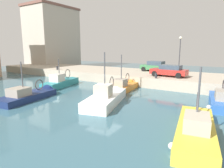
{
  "coord_description": "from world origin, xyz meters",
  "views": [
    {
      "loc": [
        -13.32,
        -9.28,
        4.54
      ],
      "look_at": [
        1.71,
        0.27,
        1.2
      ],
      "focal_mm": 30.8,
      "sensor_mm": 36.0,
      "label": 1
    }
  ],
  "objects_px": {
    "mooring_bollard_mid": "(57,68)",
    "quay_streetlamp": "(180,49)",
    "fishing_boat_yellow": "(195,133)",
    "fishing_boat_orange": "(124,89)",
    "fishing_boat_blue": "(223,103)",
    "mooring_bollard_south": "(156,76)",
    "parked_car_red": "(169,71)",
    "parked_car_green": "(155,66)",
    "fishing_boat_navy": "(31,97)",
    "fishing_boat_white": "(107,101)",
    "fishing_boat_teal": "(62,85)"
  },
  "relations": [
    {
      "from": "fishing_boat_blue",
      "to": "fishing_boat_orange",
      "type": "xyz_separation_m",
      "value": [
        0.63,
        9.57,
        -0.01
      ]
    },
    {
      "from": "fishing_boat_orange",
      "to": "mooring_bollard_mid",
      "type": "xyz_separation_m",
      "value": [
        2.47,
        13.26,
        1.36
      ]
    },
    {
      "from": "fishing_boat_teal",
      "to": "mooring_bollard_south",
      "type": "xyz_separation_m",
      "value": [
        4.5,
        -10.17,
        1.34
      ]
    },
    {
      "from": "parked_car_green",
      "to": "fishing_boat_white",
      "type": "bearing_deg",
      "value": -176.18
    },
    {
      "from": "parked_car_green",
      "to": "fishing_boat_teal",
      "type": "bearing_deg",
      "value": 144.09
    },
    {
      "from": "parked_car_green",
      "to": "mooring_bollard_south",
      "type": "distance_m",
      "value": 6.68
    },
    {
      "from": "fishing_boat_white",
      "to": "mooring_bollard_south",
      "type": "xyz_separation_m",
      "value": [
        7.63,
        -1.48,
        1.36
      ]
    },
    {
      "from": "fishing_boat_white",
      "to": "parked_car_red",
      "type": "relative_size",
      "value": 1.65
    },
    {
      "from": "fishing_boat_yellow",
      "to": "fishing_boat_orange",
      "type": "distance_m",
      "value": 11.62
    },
    {
      "from": "fishing_boat_yellow",
      "to": "mooring_bollard_south",
      "type": "height_order",
      "value": "fishing_boat_yellow"
    },
    {
      "from": "fishing_boat_teal",
      "to": "parked_car_green",
      "type": "xyz_separation_m",
      "value": [
        10.72,
        -7.76,
        1.82
      ]
    },
    {
      "from": "fishing_boat_orange",
      "to": "mooring_bollard_mid",
      "type": "relative_size",
      "value": 11.19
    },
    {
      "from": "fishing_boat_yellow",
      "to": "fishing_boat_white",
      "type": "distance_m",
      "value": 7.83
    },
    {
      "from": "fishing_boat_orange",
      "to": "parked_car_red",
      "type": "relative_size",
      "value": 1.44
    },
    {
      "from": "fishing_boat_yellow",
      "to": "fishing_boat_navy",
      "type": "bearing_deg",
      "value": 90.22
    },
    {
      "from": "fishing_boat_blue",
      "to": "parked_car_green",
      "type": "relative_size",
      "value": 1.53
    },
    {
      "from": "fishing_boat_orange",
      "to": "quay_streetlamp",
      "type": "xyz_separation_m",
      "value": [
        8.12,
        -3.84,
        4.34
      ]
    },
    {
      "from": "fishing_boat_white",
      "to": "fishing_boat_navy",
      "type": "bearing_deg",
      "value": 112.13
    },
    {
      "from": "fishing_boat_navy",
      "to": "mooring_bollard_south",
      "type": "distance_m",
      "value": 13.13
    },
    {
      "from": "fishing_boat_teal",
      "to": "quay_streetlamp",
      "type": "height_order",
      "value": "quay_streetlamp"
    },
    {
      "from": "fishing_boat_yellow",
      "to": "mooring_bollard_south",
      "type": "relative_size",
      "value": 12.95
    },
    {
      "from": "fishing_boat_blue",
      "to": "quay_streetlamp",
      "type": "relative_size",
      "value": 1.27
    },
    {
      "from": "mooring_bollard_south",
      "to": "mooring_bollard_mid",
      "type": "relative_size",
      "value": 1.0
    },
    {
      "from": "mooring_bollard_mid",
      "to": "quay_streetlamp",
      "type": "bearing_deg",
      "value": -71.72
    },
    {
      "from": "fishing_boat_teal",
      "to": "fishing_boat_orange",
      "type": "xyz_separation_m",
      "value": [
        2.03,
        -7.43,
        -0.02
      ]
    },
    {
      "from": "fishing_boat_blue",
      "to": "mooring_bollard_south",
      "type": "relative_size",
      "value": 11.19
    },
    {
      "from": "parked_car_red",
      "to": "quay_streetlamp",
      "type": "height_order",
      "value": "quay_streetlamp"
    },
    {
      "from": "fishing_boat_orange",
      "to": "parked_car_green",
      "type": "distance_m",
      "value": 8.89
    },
    {
      "from": "fishing_boat_orange",
      "to": "parked_car_red",
      "type": "xyz_separation_m",
      "value": [
        4.6,
        -3.59,
        1.8
      ]
    },
    {
      "from": "fishing_boat_yellow",
      "to": "fishing_boat_teal",
      "type": "relative_size",
      "value": 1.07
    },
    {
      "from": "fishing_boat_white",
      "to": "mooring_bollard_south",
      "type": "distance_m",
      "value": 7.89
    },
    {
      "from": "fishing_boat_teal",
      "to": "parked_car_green",
      "type": "relative_size",
      "value": 1.65
    },
    {
      "from": "fishing_boat_teal",
      "to": "fishing_boat_navy",
      "type": "bearing_deg",
      "value": -159.78
    },
    {
      "from": "fishing_boat_navy",
      "to": "mooring_bollard_south",
      "type": "bearing_deg",
      "value": -37.98
    },
    {
      "from": "mooring_bollard_south",
      "to": "fishing_boat_white",
      "type": "bearing_deg",
      "value": 169.01
    },
    {
      "from": "fishing_boat_white",
      "to": "parked_car_green",
      "type": "xyz_separation_m",
      "value": [
        13.85,
        0.92,
        1.85
      ]
    },
    {
      "from": "fishing_boat_orange",
      "to": "fishing_boat_white",
      "type": "bearing_deg",
      "value": -166.28
    },
    {
      "from": "mooring_bollard_mid",
      "to": "fishing_boat_orange",
      "type": "bearing_deg",
      "value": -100.57
    },
    {
      "from": "fishing_boat_yellow",
      "to": "parked_car_green",
      "type": "bearing_deg",
      "value": 26.77
    },
    {
      "from": "mooring_bollard_south",
      "to": "mooring_bollard_mid",
      "type": "xyz_separation_m",
      "value": [
        0.0,
        16.0,
        0.0
      ]
    },
    {
      "from": "fishing_boat_white",
      "to": "mooring_bollard_mid",
      "type": "relative_size",
      "value": 12.81
    },
    {
      "from": "fishing_boat_navy",
      "to": "fishing_boat_orange",
      "type": "xyz_separation_m",
      "value": [
        7.82,
        -5.3,
        0.01
      ]
    },
    {
      "from": "fishing_boat_teal",
      "to": "quay_streetlamp",
      "type": "bearing_deg",
      "value": -48.0
    },
    {
      "from": "fishing_boat_teal",
      "to": "parked_car_red",
      "type": "distance_m",
      "value": 12.98
    },
    {
      "from": "quay_streetlamp",
      "to": "fishing_boat_white",
      "type": "bearing_deg",
      "value": 168.98
    },
    {
      "from": "mooring_bollard_mid",
      "to": "quay_streetlamp",
      "type": "xyz_separation_m",
      "value": [
        5.65,
        -17.1,
        2.98
      ]
    },
    {
      "from": "fishing_boat_white",
      "to": "fishing_boat_orange",
      "type": "distance_m",
      "value": 5.31
    },
    {
      "from": "mooring_bollard_south",
      "to": "fishing_boat_teal",
      "type": "bearing_deg",
      "value": 113.88
    },
    {
      "from": "mooring_bollard_mid",
      "to": "parked_car_red",
      "type": "bearing_deg",
      "value": -82.82
    },
    {
      "from": "parked_car_green",
      "to": "fishing_boat_orange",
      "type": "bearing_deg",
      "value": 177.8
    }
  ]
}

